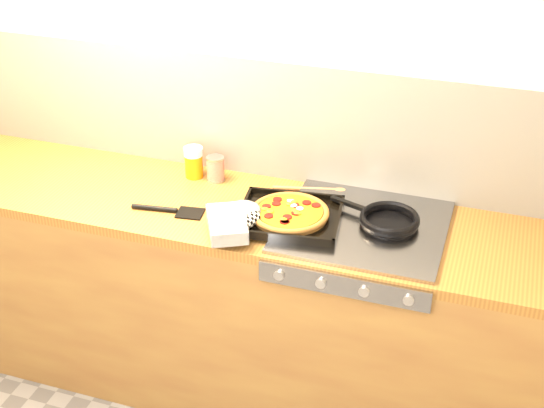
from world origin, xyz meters
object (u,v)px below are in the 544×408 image
(tomato_can, at_px, (215,169))
(juice_glass, at_px, (194,162))
(pizza_on_tray, at_px, (273,216))
(frying_pan, at_px, (388,220))

(tomato_can, bearing_deg, juice_glass, 179.40)
(tomato_can, height_order, juice_glass, juice_glass)
(pizza_on_tray, xyz_separation_m, juice_glass, (-0.43, 0.27, 0.03))
(pizza_on_tray, bearing_deg, juice_glass, 148.26)
(frying_pan, bearing_deg, pizza_on_tray, -164.14)
(frying_pan, relative_size, juice_glass, 2.94)
(frying_pan, xyz_separation_m, tomato_can, (-0.75, 0.15, 0.02))
(frying_pan, height_order, tomato_can, tomato_can)
(pizza_on_tray, distance_m, frying_pan, 0.43)
(juice_glass, bearing_deg, pizza_on_tray, -31.74)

